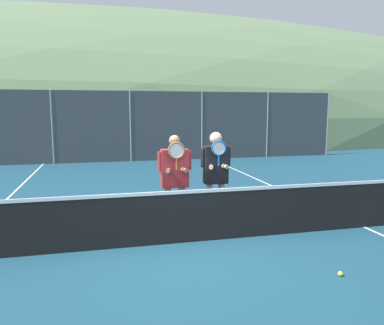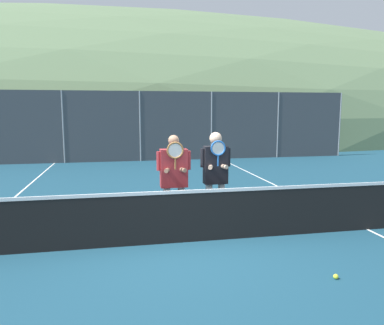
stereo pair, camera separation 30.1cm
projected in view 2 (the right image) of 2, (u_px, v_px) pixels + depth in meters
ground_plane at (178, 243)px, 6.37m from camera, size 120.00×120.00×0.00m
hill_distant at (124, 125)px, 54.32m from camera, size 136.79×75.99×26.60m
clubhouse_building at (141, 116)px, 23.78m from camera, size 18.89×5.50×3.59m
fence_back at (140, 126)px, 16.26m from camera, size 19.27×0.06×3.04m
tennis_net at (178, 216)px, 6.30m from camera, size 9.75×0.09×1.01m
court_line_left_sideline at (2, 208)px, 8.59m from camera, size 0.05×16.00×0.01m
court_line_right_sideline at (294, 194)px, 9.98m from camera, size 0.05×16.00×0.01m
player_leftmost at (174, 176)px, 6.72m from camera, size 0.62×0.34×1.80m
player_center_left at (215, 172)px, 6.94m from camera, size 0.57×0.34×1.84m
car_left_of_center at (98, 138)px, 18.34m from camera, size 4.14×1.99×1.68m
car_center at (193, 137)px, 19.16m from camera, size 4.48×1.99×1.66m
tennis_ball_on_court at (336, 277)px, 5.00m from camera, size 0.07×0.07×0.07m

